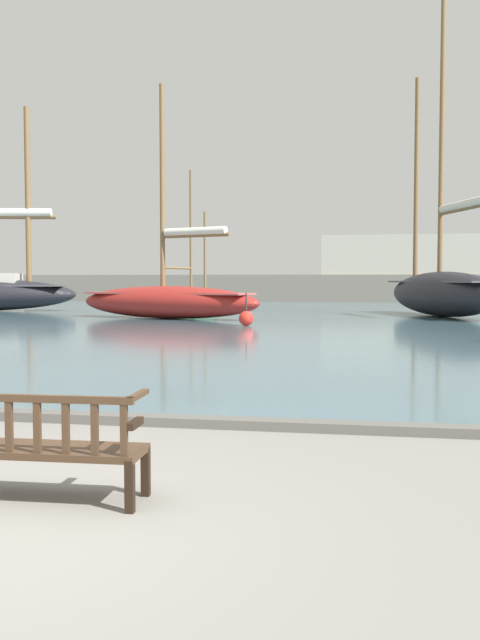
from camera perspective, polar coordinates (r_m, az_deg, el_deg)
harbor_water at (r=48.88m, az=7.12°, el=1.05°), size 100.00×80.00×0.08m
quay_edge_kerb at (r=9.23m, az=-7.51°, el=-7.93°), size 40.00×0.30×0.12m
park_bench at (r=6.20m, az=-15.17°, el=-9.65°), size 1.62×0.58×0.92m
sailboat_far_port at (r=36.21m, az=15.84°, el=2.40°), size 5.98×11.22×16.50m
sailboat_nearest_port at (r=45.62m, az=-4.03°, el=1.87°), size 3.25×8.71×8.77m
sailboat_distant_harbor at (r=32.99m, az=-5.82°, el=1.65°), size 9.77×5.12×10.70m
channel_buoy at (r=27.58m, az=0.50°, el=0.15°), size 0.57×0.57×1.27m
far_breakwater at (r=59.38m, az=9.48°, el=3.16°), size 54.46×2.40×6.64m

